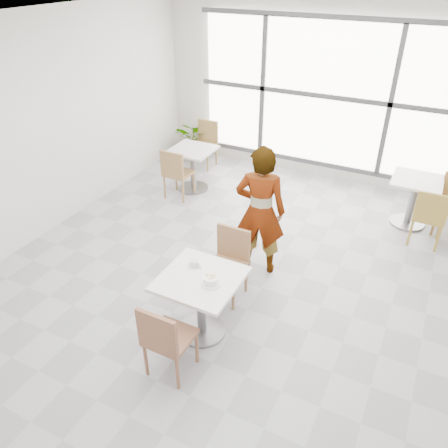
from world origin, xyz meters
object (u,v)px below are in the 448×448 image
at_px(bg_chair_left_far, 206,141).
at_px(bg_chair_right_near, 430,215).
at_px(main_table, 201,295).
at_px(chair_near, 165,338).
at_px(person, 260,212).
at_px(bg_table_right, 414,195).
at_px(coffee_cup, 194,264).
at_px(bg_chair_left_near, 176,171).
at_px(oatmeal_bowl, 211,280).
at_px(bg_table_left, 193,163).
at_px(plant_left, 194,140).
at_px(chair_far, 229,258).

xyz_separation_m(bg_chair_left_far, bg_chair_right_near, (4.10, -1.06, 0.00)).
distance_m(main_table, bg_chair_left_far, 4.48).
relative_size(chair_near, person, 0.51).
xyz_separation_m(bg_table_right, bg_chair_left_far, (-3.84, 0.54, 0.01)).
bearing_deg(bg_chair_left_far, coffee_cup, -62.61).
xyz_separation_m(chair_near, coffee_cup, (-0.14, 0.80, 0.28)).
bearing_deg(coffee_cup, person, 78.53).
xyz_separation_m(bg_table_right, bg_chair_left_near, (-3.60, -0.90, 0.01)).
relative_size(person, bg_chair_right_near, 1.96).
height_order(main_table, bg_chair_left_far, bg_chair_left_far).
distance_m(oatmeal_bowl, bg_table_left, 3.57).
relative_size(bg_table_right, plant_left, 0.99).
relative_size(chair_far, bg_table_right, 1.16).
relative_size(bg_chair_right_near, plant_left, 1.15).
xyz_separation_m(coffee_cup, bg_table_right, (1.87, 3.27, -0.29)).
bearing_deg(bg_table_right, coffee_cup, -119.71).
relative_size(chair_far, oatmeal_bowl, 4.14).
relative_size(bg_table_left, bg_chair_right_near, 0.86).
bearing_deg(chair_far, oatmeal_bowl, -77.64).
bearing_deg(plant_left, chair_near, -62.62).
relative_size(coffee_cup, bg_chair_left_far, 0.18).
height_order(coffee_cup, bg_table_right, coffee_cup).
bearing_deg(oatmeal_bowl, bg_table_left, 123.36).
bearing_deg(coffee_cup, bg_chair_left_near, 126.24).
relative_size(chair_far, bg_table_left, 1.16).
bearing_deg(bg_table_right, plant_left, 169.98).
height_order(person, bg_chair_left_far, person).
xyz_separation_m(chair_far, person, (0.12, 0.61, 0.35)).
distance_m(chair_far, bg_table_right, 3.19).
xyz_separation_m(bg_table_left, bg_table_right, (3.53, 0.47, 0.00)).
bearing_deg(bg_chair_left_far, oatmeal_bowl, -60.37).
bearing_deg(bg_chair_right_near, chair_near, 60.58).
height_order(main_table, bg_chair_right_near, bg_chair_right_near).
bearing_deg(bg_table_right, bg_chair_left_near, -165.95).
bearing_deg(bg_table_right, oatmeal_bowl, -114.58).
height_order(chair_near, person, person).
distance_m(oatmeal_bowl, person, 1.37).
distance_m(bg_table_left, bg_table_right, 3.56).
distance_m(oatmeal_bowl, coffee_cup, 0.34).
relative_size(oatmeal_bowl, plant_left, 0.28).
height_order(chair_near, coffee_cup, chair_near).
distance_m(chair_near, bg_chair_left_far, 5.06).
bearing_deg(person, coffee_cup, 64.37).
height_order(main_table, oatmeal_bowl, oatmeal_bowl).
bearing_deg(bg_chair_right_near, coffee_cup, 52.15).
xyz_separation_m(bg_table_left, bg_chair_left_far, (-0.31, 1.01, 0.01)).
distance_m(chair_far, bg_table_left, 2.84).
distance_m(coffee_cup, bg_table_right, 3.78).
bearing_deg(chair_far, bg_chair_left_far, 123.11).
bearing_deg(chair_far, bg_table_right, 56.94).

